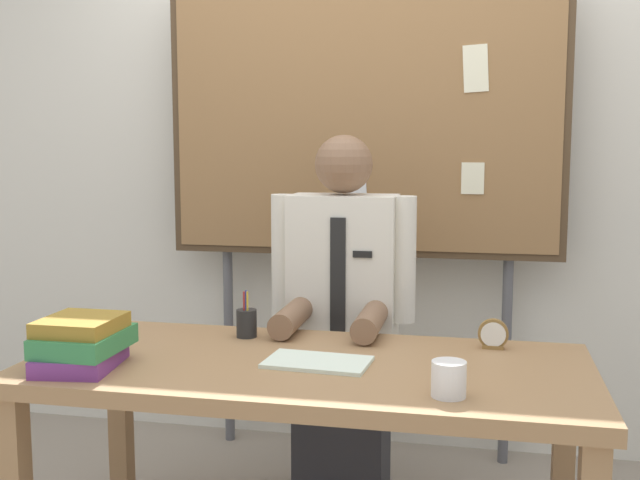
{
  "coord_description": "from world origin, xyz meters",
  "views": [
    {
      "loc": [
        0.51,
        -2.2,
        1.38
      ],
      "look_at": [
        0.0,
        0.18,
        1.07
      ],
      "focal_mm": 42.88,
      "sensor_mm": 36.0,
      "label": 1
    }
  ],
  "objects_px": {
    "desk": "(308,388)",
    "pen_holder": "(247,323)",
    "open_notebook": "(318,362)",
    "coffee_mug": "(449,379)",
    "book_stack": "(82,343)",
    "person": "(343,334)",
    "desk_clock": "(493,335)",
    "bulletin_board": "(362,125)"
  },
  "relations": [
    {
      "from": "bulletin_board",
      "to": "pen_holder",
      "type": "bearing_deg",
      "value": -108.68
    },
    {
      "from": "open_notebook",
      "to": "pen_holder",
      "type": "relative_size",
      "value": 1.93
    },
    {
      "from": "desk",
      "to": "desk_clock",
      "type": "relative_size",
      "value": 17.5
    },
    {
      "from": "person",
      "to": "open_notebook",
      "type": "xyz_separation_m",
      "value": [
        0.04,
        -0.62,
        0.07
      ]
    },
    {
      "from": "book_stack",
      "to": "coffee_mug",
      "type": "height_order",
      "value": "book_stack"
    },
    {
      "from": "pen_holder",
      "to": "book_stack",
      "type": "bearing_deg",
      "value": -129.24
    },
    {
      "from": "book_stack",
      "to": "pen_holder",
      "type": "relative_size",
      "value": 1.84
    },
    {
      "from": "pen_holder",
      "to": "desk",
      "type": "bearing_deg",
      "value": -42.45
    },
    {
      "from": "open_notebook",
      "to": "coffee_mug",
      "type": "height_order",
      "value": "coffee_mug"
    },
    {
      "from": "open_notebook",
      "to": "desk_clock",
      "type": "bearing_deg",
      "value": 29.21
    },
    {
      "from": "desk",
      "to": "pen_holder",
      "type": "bearing_deg",
      "value": 137.55
    },
    {
      "from": "person",
      "to": "coffee_mug",
      "type": "relative_size",
      "value": 14.93
    },
    {
      "from": "desk",
      "to": "desk_clock",
      "type": "distance_m",
      "value": 0.63
    },
    {
      "from": "desk",
      "to": "person",
      "type": "bearing_deg",
      "value": 90.0
    },
    {
      "from": "pen_holder",
      "to": "coffee_mug",
      "type": "bearing_deg",
      "value": -34.69
    },
    {
      "from": "desk",
      "to": "bulletin_board",
      "type": "relative_size",
      "value": 0.83
    },
    {
      "from": "desk",
      "to": "book_stack",
      "type": "xyz_separation_m",
      "value": [
        -0.64,
        -0.2,
        0.16
      ]
    },
    {
      "from": "open_notebook",
      "to": "person",
      "type": "bearing_deg",
      "value": 93.3
    },
    {
      "from": "pen_holder",
      "to": "person",
      "type": "bearing_deg",
      "value": 52.28
    },
    {
      "from": "bulletin_board",
      "to": "open_notebook",
      "type": "bearing_deg",
      "value": -88.11
    },
    {
      "from": "book_stack",
      "to": "open_notebook",
      "type": "distance_m",
      "value": 0.7
    },
    {
      "from": "desk",
      "to": "pen_holder",
      "type": "xyz_separation_m",
      "value": [
        -0.27,
        0.25,
        0.13
      ]
    },
    {
      "from": "bulletin_board",
      "to": "desk_clock",
      "type": "bearing_deg",
      "value": -54.7
    },
    {
      "from": "person",
      "to": "desk_clock",
      "type": "height_order",
      "value": "person"
    },
    {
      "from": "desk_clock",
      "to": "pen_holder",
      "type": "relative_size",
      "value": 0.61
    },
    {
      "from": "desk",
      "to": "open_notebook",
      "type": "bearing_deg",
      "value": -29.3
    },
    {
      "from": "desk",
      "to": "pen_holder",
      "type": "relative_size",
      "value": 10.64
    },
    {
      "from": "desk",
      "to": "coffee_mug",
      "type": "height_order",
      "value": "coffee_mug"
    },
    {
      "from": "desk_clock",
      "to": "coffee_mug",
      "type": "distance_m",
      "value": 0.52
    },
    {
      "from": "person",
      "to": "desk_clock",
      "type": "distance_m",
      "value": 0.65
    },
    {
      "from": "coffee_mug",
      "to": "pen_holder",
      "type": "height_order",
      "value": "pen_holder"
    },
    {
      "from": "person",
      "to": "bulletin_board",
      "type": "height_order",
      "value": "bulletin_board"
    },
    {
      "from": "book_stack",
      "to": "desk_clock",
      "type": "xyz_separation_m",
      "value": [
        1.19,
        0.47,
        -0.03
      ]
    },
    {
      "from": "coffee_mug",
      "to": "pen_holder",
      "type": "relative_size",
      "value": 0.59
    },
    {
      "from": "bulletin_board",
      "to": "open_notebook",
      "type": "height_order",
      "value": "bulletin_board"
    },
    {
      "from": "desk_clock",
      "to": "desk",
      "type": "bearing_deg",
      "value": -154.04
    },
    {
      "from": "coffee_mug",
      "to": "book_stack",
      "type": "bearing_deg",
      "value": 177.84
    },
    {
      "from": "book_stack",
      "to": "coffee_mug",
      "type": "bearing_deg",
      "value": -2.16
    },
    {
      "from": "person",
      "to": "book_stack",
      "type": "distance_m",
      "value": 1.03
    },
    {
      "from": "coffee_mug",
      "to": "desk_clock",
      "type": "bearing_deg",
      "value": 76.79
    },
    {
      "from": "person",
      "to": "desk_clock",
      "type": "relative_size",
      "value": 14.52
    },
    {
      "from": "desk",
      "to": "person",
      "type": "xyz_separation_m",
      "value": [
        0.0,
        0.6,
        0.02
      ]
    }
  ]
}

